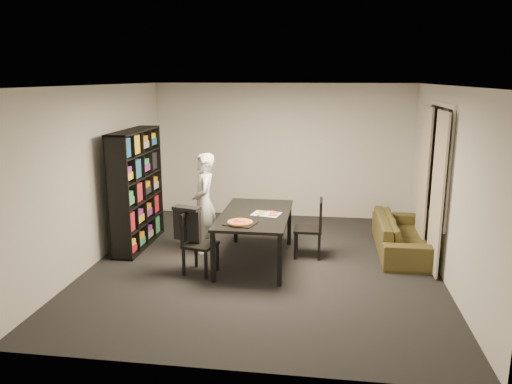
# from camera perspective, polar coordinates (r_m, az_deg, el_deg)

# --- Properties ---
(room) EXTENTS (5.01, 5.51, 2.61)m
(room) POSITION_cam_1_polar(r_m,az_deg,el_deg) (7.09, 0.95, 1.52)
(room) COLOR black
(room) RESTS_ON ground
(window_pane) EXTENTS (0.02, 1.40, 1.60)m
(window_pane) POSITION_cam_1_polar(r_m,az_deg,el_deg) (7.77, 20.09, 3.24)
(window_pane) COLOR black
(window_pane) RESTS_ON room
(window_frame) EXTENTS (0.03, 1.52, 1.72)m
(window_frame) POSITION_cam_1_polar(r_m,az_deg,el_deg) (7.76, 20.05, 3.24)
(window_frame) COLOR white
(window_frame) RESTS_ON room
(curtain_left) EXTENTS (0.03, 0.70, 2.25)m
(curtain_left) POSITION_cam_1_polar(r_m,az_deg,el_deg) (7.31, 20.03, -0.13)
(curtain_left) COLOR #B8B19D
(curtain_left) RESTS_ON room
(curtain_right) EXTENTS (0.03, 0.70, 2.25)m
(curtain_right) POSITION_cam_1_polar(r_m,az_deg,el_deg) (8.31, 18.61, 1.49)
(curtain_right) COLOR #B8B19D
(curtain_right) RESTS_ON room
(bookshelf) EXTENTS (0.35, 1.50, 1.90)m
(bookshelf) POSITION_cam_1_polar(r_m,az_deg,el_deg) (8.27, -13.50, 0.35)
(bookshelf) COLOR black
(bookshelf) RESTS_ON room
(dining_table) EXTENTS (1.00, 1.79, 0.75)m
(dining_table) POSITION_cam_1_polar(r_m,az_deg,el_deg) (7.38, -0.11, -2.97)
(dining_table) COLOR black
(dining_table) RESTS_ON room
(chair_left) EXTENTS (0.50, 0.50, 0.88)m
(chair_left) POSITION_cam_1_polar(r_m,az_deg,el_deg) (7.08, -6.98, -5.28)
(chair_left) COLOR black
(chair_left) RESTS_ON room
(chair_right) EXTENTS (0.42, 0.42, 0.90)m
(chair_right) POSITION_cam_1_polar(r_m,az_deg,el_deg) (7.69, 6.62, -3.67)
(chair_right) COLOR black
(chair_right) RESTS_ON room
(draped_jacket) EXTENTS (0.42, 0.26, 0.49)m
(draped_jacket) POSITION_cam_1_polar(r_m,az_deg,el_deg) (7.07, -7.88, -3.42)
(draped_jacket) COLOR black
(draped_jacket) RESTS_ON chair_left
(person) EXTENTS (0.52, 0.66, 1.57)m
(person) POSITION_cam_1_polar(r_m,az_deg,el_deg) (7.83, -5.97, -1.28)
(person) COLOR silver
(person) RESTS_ON room
(baking_tray) EXTENTS (0.47, 0.41, 0.01)m
(baking_tray) POSITION_cam_1_polar(r_m,az_deg,el_deg) (6.85, -1.81, -3.63)
(baking_tray) COLOR black
(baking_tray) RESTS_ON dining_table
(pepperoni_pizza) EXTENTS (0.35, 0.35, 0.03)m
(pepperoni_pizza) POSITION_cam_1_polar(r_m,az_deg,el_deg) (6.84, -1.83, -3.47)
(pepperoni_pizza) COLOR #AE7632
(pepperoni_pizza) RESTS_ON dining_table
(kitchen_towel) EXTENTS (0.45, 0.37, 0.01)m
(kitchen_towel) POSITION_cam_1_polar(r_m,az_deg,el_deg) (7.32, 1.19, -2.53)
(kitchen_towel) COLOR white
(kitchen_towel) RESTS_ON dining_table
(pizza_slices) EXTENTS (0.44, 0.39, 0.01)m
(pizza_slices) POSITION_cam_1_polar(r_m,az_deg,el_deg) (7.32, 1.22, -2.44)
(pizza_slices) COLOR #D18541
(pizza_slices) RESTS_ON dining_table
(sofa) EXTENTS (0.75, 1.92, 0.56)m
(sofa) POSITION_cam_1_polar(r_m,az_deg,el_deg) (8.23, 16.31, -4.71)
(sofa) COLOR #47411C
(sofa) RESTS_ON room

